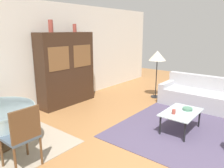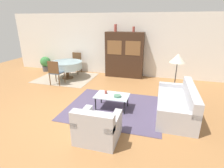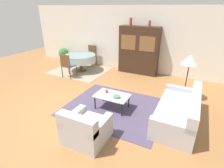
# 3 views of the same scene
# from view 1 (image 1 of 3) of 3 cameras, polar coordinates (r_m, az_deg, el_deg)

# --- Properties ---
(ground_plane) EXTENTS (14.00, 14.00, 0.00)m
(ground_plane) POSITION_cam_1_polar(r_m,az_deg,el_deg) (3.89, 15.11, -17.53)
(ground_plane) COLOR #9E6B3D
(wall_back) EXTENTS (10.00, 0.06, 2.70)m
(wall_back) POSITION_cam_1_polar(r_m,az_deg,el_deg) (5.81, -18.86, 6.81)
(wall_back) COLOR silver
(wall_back) RESTS_ON ground_plane
(area_rug) EXTENTS (2.69, 2.25, 0.01)m
(area_rug) POSITION_cam_1_polar(r_m,az_deg,el_deg) (4.82, 16.79, -11.11)
(area_rug) COLOR #4C425B
(area_rug) RESTS_ON ground_plane
(couch) EXTENTS (0.90, 1.99, 0.79)m
(couch) POSITION_cam_1_polar(r_m,az_deg,el_deg) (6.28, 22.07, -2.92)
(couch) COLOR #B2B2B7
(couch) RESTS_ON ground_plane
(coffee_table) EXTENTS (0.94, 0.61, 0.40)m
(coffee_table) POSITION_cam_1_polar(r_m,az_deg,el_deg) (4.61, 17.60, -7.39)
(coffee_table) COLOR black
(coffee_table) RESTS_ON area_rug
(display_cabinet) EXTENTS (1.63, 0.47, 1.94)m
(display_cabinet) POSITION_cam_1_polar(r_m,az_deg,el_deg) (6.02, -11.88, 3.83)
(display_cabinet) COLOR #382316
(display_cabinet) RESTS_ON ground_plane
(dining_chair_near) EXTENTS (0.44, 0.44, 0.95)m
(dining_chair_near) POSITION_cam_1_polar(r_m,az_deg,el_deg) (3.46, -22.37, -11.96)
(dining_chair_near) COLOR brown
(dining_chair_near) RESTS_ON dining_rug
(floor_lamp) EXTENTS (0.50, 0.50, 1.41)m
(floor_lamp) POSITION_cam_1_polar(r_m,az_deg,el_deg) (6.56, 11.76, 6.94)
(floor_lamp) COLOR black
(floor_lamp) RESTS_ON ground_plane
(cup) EXTENTS (0.07, 0.07, 0.09)m
(cup) POSITION_cam_1_polar(r_m,az_deg,el_deg) (4.43, 15.82, -6.98)
(cup) COLOR #9E4238
(cup) RESTS_ON coffee_table
(bowl) EXTENTS (0.20, 0.20, 0.05)m
(bowl) POSITION_cam_1_polar(r_m,az_deg,el_deg) (4.72, 19.10, -6.18)
(bowl) COLOR #4C7A60
(bowl) RESTS_ON coffee_table
(vase_tall) EXTENTS (0.12, 0.12, 0.30)m
(vase_tall) POSITION_cam_1_polar(r_m,az_deg,el_deg) (5.68, -15.73, 14.38)
(vase_tall) COLOR #9E4238
(vase_tall) RESTS_ON display_cabinet
(vase_short) EXTENTS (0.10, 0.10, 0.21)m
(vase_short) POSITION_cam_1_polar(r_m,az_deg,el_deg) (6.16, -9.75, 14.23)
(vase_short) COLOR #9E4238
(vase_short) RESTS_ON display_cabinet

